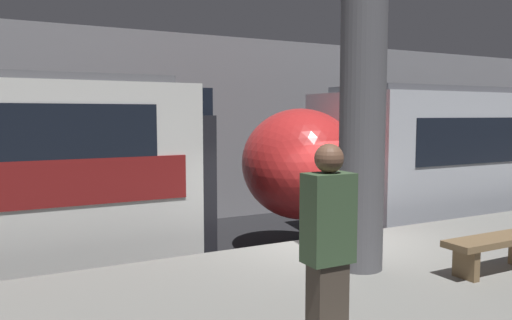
# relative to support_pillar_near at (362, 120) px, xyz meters

# --- Properties ---
(ground_plane) EXTENTS (120.00, 120.00, 0.00)m
(ground_plane) POSITION_rel_support_pillar_near_xyz_m (0.53, 1.57, -2.94)
(ground_plane) COLOR black
(platform) EXTENTS (40.00, 4.30, 1.04)m
(platform) POSITION_rel_support_pillar_near_xyz_m (0.53, -0.58, -2.42)
(platform) COLOR slate
(platform) RESTS_ON ground
(station_rear_barrier) EXTENTS (50.00, 0.15, 5.20)m
(station_rear_barrier) POSITION_rel_support_pillar_near_xyz_m (0.53, 8.26, -0.33)
(station_rear_barrier) COLOR gray
(station_rear_barrier) RESTS_ON ground
(support_pillar_near) EXTENTS (0.57, 0.57, 3.79)m
(support_pillar_near) POSITION_rel_support_pillar_near_xyz_m (0.00, 0.00, 0.00)
(support_pillar_near) COLOR #56565B
(support_pillar_near) RESTS_ON platform
(person_waiting) EXTENTS (0.38, 0.24, 1.74)m
(person_waiting) POSITION_rel_support_pillar_near_xyz_m (-1.80, -1.80, -0.97)
(person_waiting) COLOR #473D33
(person_waiting) RESTS_ON platform
(platform_bench) EXTENTS (1.50, 0.40, 0.45)m
(platform_bench) POSITION_rel_support_pillar_near_xyz_m (1.38, -0.92, -1.56)
(platform_bench) COLOR brown
(platform_bench) RESTS_ON platform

